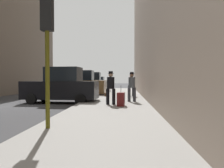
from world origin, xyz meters
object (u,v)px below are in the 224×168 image
object	(u,v)px
rolling_suitcase	(121,99)
duffel_bag	(107,94)
parked_white_van	(90,83)
pedestrian_with_beanie	(132,85)
pedestrian_in_red_jacket	(131,84)
traffic_light	(47,34)
parked_gray_coupe	(96,84)
pedestrian_with_fedora	(111,86)
parked_bronze_suv	(80,84)
fire_hydrant	(93,93)
parked_black_suv	(61,87)

from	to	relation	value
rolling_suitcase	duffel_bag	distance (m)	6.25
parked_white_van	rolling_suitcase	bearing A→B (deg)	-74.45
pedestrian_with_beanie	pedestrian_in_red_jacket	bearing A→B (deg)	88.92
traffic_light	parked_gray_coupe	bearing A→B (deg)	94.45
traffic_light	rolling_suitcase	bearing A→B (deg)	68.99
pedestrian_with_fedora	pedestrian_with_beanie	size ratio (longest dim) A/B	1.00
parked_white_van	pedestrian_with_beanie	xyz separation A→B (m)	(4.42, -11.53, 0.10)
parked_bronze_suv	fire_hydrant	world-z (taller)	parked_bronze_suv
parked_white_van	fire_hydrant	world-z (taller)	parked_white_van
parked_black_suv	parked_bronze_suv	bearing A→B (deg)	90.00
pedestrian_with_fedora	pedestrian_with_beanie	bearing A→B (deg)	52.45
parked_gray_coupe	pedestrian_with_fedora	distance (m)	18.43
pedestrian_with_fedora	traffic_light	bearing A→B (deg)	-103.78
pedestrian_in_red_jacket	parked_black_suv	bearing A→B (deg)	-140.22
duffel_bag	pedestrian_in_red_jacket	bearing A→B (deg)	3.96
parked_white_van	rolling_suitcase	xyz separation A→B (m)	(3.80, -13.66, -0.54)
duffel_bag	rolling_suitcase	bearing A→B (deg)	-78.55
pedestrian_in_red_jacket	duffel_bag	bearing A→B (deg)	-176.04
fire_hydrant	pedestrian_in_red_jacket	world-z (taller)	pedestrian_in_red_jacket
pedestrian_with_beanie	parked_white_van	bearing A→B (deg)	110.95
fire_hydrant	parked_gray_coupe	bearing A→B (deg)	97.01
parked_white_van	traffic_light	bearing A→B (deg)	-84.35
parked_bronze_suv	pedestrian_with_beanie	bearing A→B (deg)	-53.12
duffel_bag	pedestrian_with_beanie	bearing A→B (deg)	-65.11
parked_black_suv	pedestrian_in_red_jacket	size ratio (longest dim) A/B	2.73
rolling_suitcase	parked_black_suv	bearing A→B (deg)	146.48
parked_bronze_suv	pedestrian_in_red_jacket	size ratio (longest dim) A/B	2.69
parked_gray_coupe	pedestrian_in_red_jacket	size ratio (longest dim) A/B	2.49
parked_gray_coupe	traffic_light	size ratio (longest dim) A/B	1.18
parked_bronze_suv	parked_gray_coupe	distance (m)	10.73
parked_gray_coupe	rolling_suitcase	bearing A→B (deg)	-78.53
parked_black_suv	traffic_light	xyz separation A→B (m)	(1.85, -7.59, 1.73)
parked_gray_coupe	pedestrian_with_fedora	size ratio (longest dim) A/B	2.40
parked_black_suv	duffel_bag	distance (m)	4.49
pedestrian_with_fedora	pedestrian_in_red_jacket	bearing A→B (deg)	77.55
parked_gray_coupe	pedestrian_with_beanie	xyz separation A→B (m)	(4.42, -16.61, 0.29)
pedestrian_with_fedora	duffel_bag	distance (m)	5.63
traffic_light	pedestrian_with_beanie	xyz separation A→B (m)	(2.56, 7.19, -1.62)
parked_white_van	rolling_suitcase	size ratio (longest dim) A/B	4.43
pedestrian_with_beanie	duffel_bag	world-z (taller)	pedestrian_with_beanie
traffic_light	pedestrian_in_red_jacket	distance (m)	11.75
parked_white_van	fire_hydrant	size ratio (longest dim) A/B	6.55
parked_black_suv	pedestrian_with_fedora	bearing A→B (deg)	-30.55
fire_hydrant	rolling_suitcase	xyz separation A→B (m)	(2.00, -4.06, -0.01)
parked_white_van	duffel_bag	xyz separation A→B (m)	(2.56, -7.53, -0.74)
parked_black_suv	parked_gray_coupe	xyz separation A→B (m)	(0.00, 16.22, -0.18)
parked_white_van	fire_hydrant	bearing A→B (deg)	-79.35
fire_hydrant	pedestrian_with_beanie	world-z (taller)	pedestrian_with_beanie
parked_white_van	duffel_bag	distance (m)	7.99
traffic_light	pedestrian_in_red_jacket	xyz separation A→B (m)	(2.64, 11.33, -1.65)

